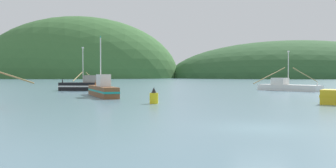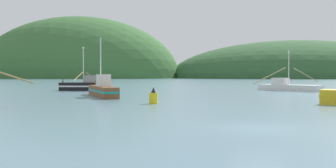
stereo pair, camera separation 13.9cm
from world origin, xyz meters
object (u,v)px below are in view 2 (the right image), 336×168
fishing_boat_white (288,87)px  fishing_boat_black (86,85)px  channel_buoy (153,97)px  fishing_boat_brown (103,89)px

fishing_boat_white → fishing_boat_black: bearing=-130.9°
channel_buoy → fishing_boat_white: bearing=58.3°
fishing_boat_white → channel_buoy: 31.57m
fishing_boat_brown → channel_buoy: bearing=-169.3°
fishing_boat_white → fishing_boat_brown: size_ratio=1.30×
fishing_boat_black → channel_buoy: size_ratio=8.03×
fishing_boat_black → fishing_boat_brown: (7.14, -14.21, -0.03)m
fishing_boat_white → channel_buoy: bearing=-78.6°
channel_buoy → fishing_boat_black: bearing=121.7°
fishing_boat_brown → channel_buoy: (7.39, -9.36, -0.23)m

